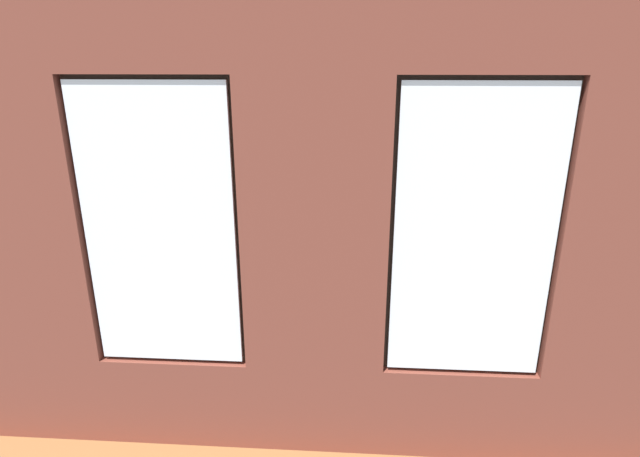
# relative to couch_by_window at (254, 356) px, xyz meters

# --- Properties ---
(ground_plane) EXTENTS (6.93, 6.40, 0.10)m
(ground_plane) POSITION_rel_couch_by_window_xyz_m (-0.58, -2.17, -0.38)
(ground_plane) COLOR brown
(brick_wall_with_windows) EXTENTS (6.33, 0.30, 3.22)m
(brick_wall_with_windows) POSITION_rel_couch_by_window_xyz_m (-0.58, 0.65, 1.26)
(brick_wall_with_windows) COLOR brown
(brick_wall_with_windows) RESTS_ON ground_plane
(white_wall_right) EXTENTS (0.10, 5.40, 3.22)m
(white_wall_right) POSITION_rel_couch_by_window_xyz_m (2.54, -1.97, 1.28)
(white_wall_right) COLOR silver
(white_wall_right) RESTS_ON ground_plane
(couch_by_window) EXTENTS (2.04, 0.87, 0.80)m
(couch_by_window) POSITION_rel_couch_by_window_xyz_m (0.00, 0.00, 0.00)
(couch_by_window) COLOR black
(couch_by_window) RESTS_ON ground_plane
(couch_left) EXTENTS (1.04, 2.16, 0.80)m
(couch_left) POSITION_rel_couch_by_window_xyz_m (-3.04, -1.38, -0.00)
(couch_left) COLOR black
(couch_left) RESTS_ON ground_plane
(coffee_table) EXTENTS (1.58, 0.73, 0.43)m
(coffee_table) POSITION_rel_couch_by_window_xyz_m (-0.17, -2.31, 0.05)
(coffee_table) COLOR tan
(coffee_table) RESTS_ON ground_plane
(cup_ceramic) EXTENTS (0.08, 0.08, 0.10)m
(cup_ceramic) POSITION_rel_couch_by_window_xyz_m (-0.17, -2.31, 0.15)
(cup_ceramic) COLOR #4C4C51
(cup_ceramic) RESTS_ON coffee_table
(table_plant_small) EXTENTS (0.14, 0.14, 0.23)m
(table_plant_small) POSITION_rel_couch_by_window_xyz_m (0.30, -2.20, 0.23)
(table_plant_small) COLOR beige
(table_plant_small) RESTS_ON coffee_table
(remote_black) EXTENTS (0.17, 0.13, 0.02)m
(remote_black) POSITION_rel_couch_by_window_xyz_m (-0.29, -2.20, 0.11)
(remote_black) COLOR black
(remote_black) RESTS_ON coffee_table
(remote_gray) EXTENTS (0.16, 0.15, 0.02)m
(remote_gray) POSITION_rel_couch_by_window_xyz_m (0.02, -2.40, 0.11)
(remote_gray) COLOR #59595B
(remote_gray) RESTS_ON coffee_table
(media_console) EXTENTS (0.94, 0.42, 0.53)m
(media_console) POSITION_rel_couch_by_window_xyz_m (2.24, -2.43, -0.07)
(media_console) COLOR black
(media_console) RESTS_ON ground_plane
(tv_flatscreen) EXTENTS (1.00, 0.20, 0.70)m
(tv_flatscreen) POSITION_rel_couch_by_window_xyz_m (2.24, -2.44, 0.55)
(tv_flatscreen) COLOR black
(tv_flatscreen) RESTS_ON media_console
(papasan_chair) EXTENTS (1.06, 1.06, 0.68)m
(papasan_chair) POSITION_rel_couch_by_window_xyz_m (-0.18, -4.31, 0.11)
(papasan_chair) COLOR olive
(papasan_chair) RESTS_ON ground_plane
(potted_plant_between_couches) EXTENTS (0.78, 0.85, 1.14)m
(potted_plant_between_couches) POSITION_rel_couch_by_window_xyz_m (-1.47, -0.06, 0.42)
(potted_plant_between_couches) COLOR brown
(potted_plant_between_couches) RESTS_ON ground_plane
(potted_plant_near_tv) EXTENTS (1.05, 1.14, 1.48)m
(potted_plant_near_tv) POSITION_rel_couch_by_window_xyz_m (1.68, -1.50, 0.53)
(potted_plant_near_tv) COLOR beige
(potted_plant_near_tv) RESTS_ON ground_plane
(potted_plant_by_left_couch) EXTENTS (0.29, 0.29, 0.46)m
(potted_plant_by_left_couch) POSITION_rel_couch_by_window_xyz_m (-2.64, -2.88, -0.01)
(potted_plant_by_left_couch) COLOR beige
(potted_plant_by_left_couch) RESTS_ON ground_plane
(potted_plant_foreground_right) EXTENTS (1.07, 1.12, 1.41)m
(potted_plant_foreground_right) POSITION_rel_couch_by_window_xyz_m (1.93, -4.32, 0.45)
(potted_plant_foreground_right) COLOR #9E5638
(potted_plant_foreground_right) RESTS_ON ground_plane
(potted_plant_mid_room_small) EXTENTS (0.24, 0.24, 0.42)m
(potted_plant_mid_room_small) POSITION_rel_couch_by_window_xyz_m (-1.37, -3.08, -0.05)
(potted_plant_mid_room_small) COLOR gray
(potted_plant_mid_room_small) RESTS_ON ground_plane
(potted_plant_corner_near_left) EXTENTS (0.89, 0.78, 1.33)m
(potted_plant_corner_near_left) POSITION_rel_couch_by_window_xyz_m (-3.19, -4.37, 0.53)
(potted_plant_corner_near_left) COLOR brown
(potted_plant_corner_near_left) RESTS_ON ground_plane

